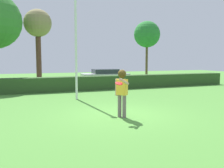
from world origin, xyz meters
TOP-DOWN VIEW (x-y plane):
  - ground_plane at (0.00, 0.00)m, footprint 60.00×60.00m
  - person at (-0.07, -0.39)m, footprint 0.55×0.81m
  - frisbee at (-0.35, -0.79)m, footprint 0.26×0.25m
  - lamppost at (-0.64, 4.31)m, footprint 0.24×0.24m
  - hedge_row at (0.00, 7.94)m, footprint 25.06×0.90m
  - parked_car_silver at (3.92, 12.35)m, footprint 4.29×2.00m
  - bare_elm_tree at (-1.75, 13.17)m, footprint 2.29×2.29m
  - birch_tree at (9.62, 14.95)m, footprint 2.79×2.79m

SIDE VIEW (x-z plane):
  - ground_plane at x=0.00m, z-range 0.00..0.00m
  - hedge_row at x=0.00m, z-range 0.00..0.96m
  - parked_car_silver at x=3.92m, z-range 0.06..1.31m
  - person at x=-0.07m, z-range 0.22..1.99m
  - frisbee at x=-0.35m, z-range 1.26..1.36m
  - lamppost at x=-0.64m, z-range 0.32..6.89m
  - birch_tree at x=9.62m, z-range 1.66..7.83m
  - bare_elm_tree at x=-1.75m, z-range 1.80..8.08m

